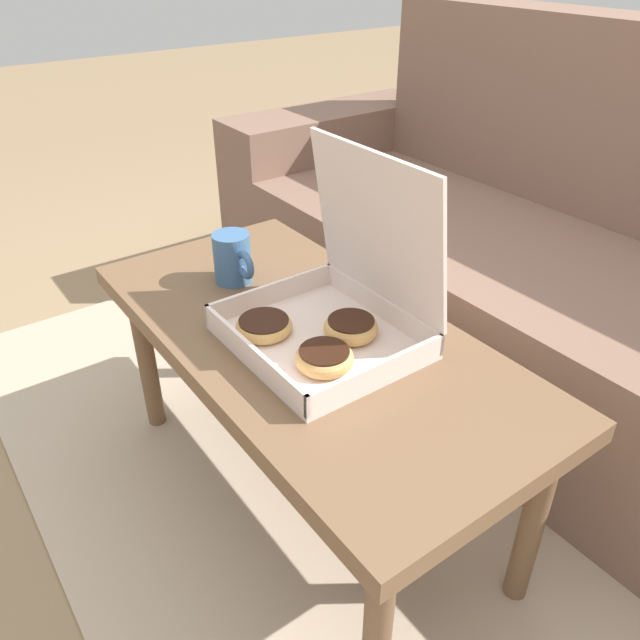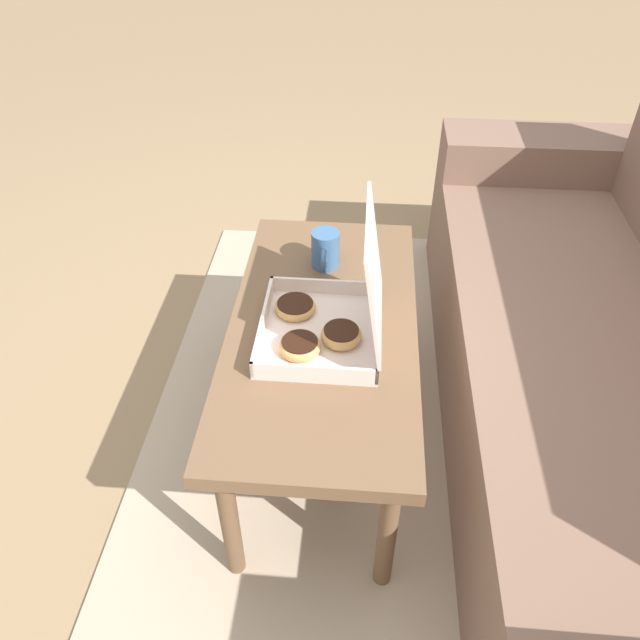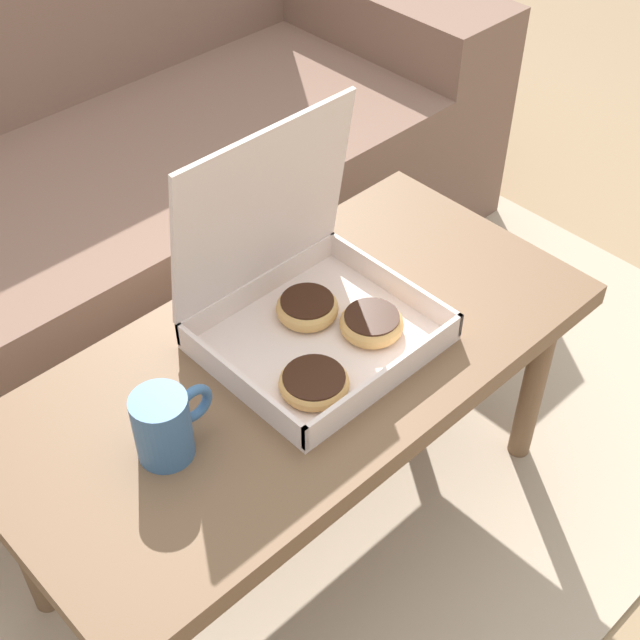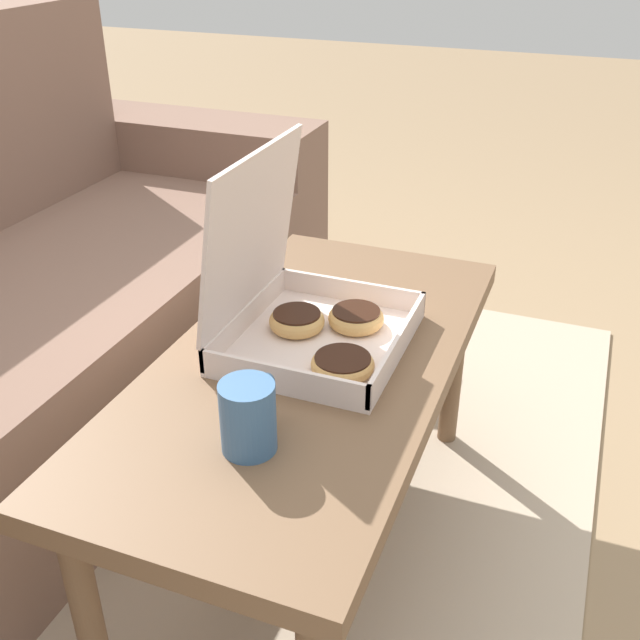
{
  "view_description": "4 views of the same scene",
  "coord_description": "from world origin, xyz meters",
  "px_view_note": "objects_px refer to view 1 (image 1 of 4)",
  "views": [
    {
      "loc": [
        0.82,
        -0.58,
        1.1
      ],
      "look_at": [
        0.05,
        -0.02,
        0.5
      ],
      "focal_mm": 35.0,
      "sensor_mm": 36.0,
      "label": 1
    },
    {
      "loc": [
        1.22,
        0.08,
        1.49
      ],
      "look_at": [
        0.05,
        -0.02,
        0.5
      ],
      "focal_mm": 35.0,
      "sensor_mm": 36.0,
      "label": 2
    },
    {
      "loc": [
        -0.65,
        -0.75,
        1.44
      ],
      "look_at": [
        0.05,
        -0.02,
        0.5
      ],
      "focal_mm": 50.0,
      "sensor_mm": 36.0,
      "label": 3
    },
    {
      "loc": [
        -1.02,
        -0.43,
        1.14
      ],
      "look_at": [
        0.05,
        -0.02,
        0.5
      ],
      "focal_mm": 42.0,
      "sensor_mm": 36.0,
      "label": 4
    }
  ],
  "objects_px": {
    "couch": "(555,278)",
    "coffee_mug": "(233,258)",
    "pastry_box": "(331,311)",
    "coffee_table": "(308,353)"
  },
  "relations": [
    {
      "from": "pastry_box",
      "to": "couch",
      "type": "bearing_deg",
      "value": 93.6
    },
    {
      "from": "coffee_table",
      "to": "coffee_mug",
      "type": "bearing_deg",
      "value": -176.87
    },
    {
      "from": "couch",
      "to": "pastry_box",
      "type": "bearing_deg",
      "value": -86.4
    },
    {
      "from": "couch",
      "to": "coffee_table",
      "type": "relative_size",
      "value": 2.14
    },
    {
      "from": "couch",
      "to": "coffee_mug",
      "type": "height_order",
      "value": "couch"
    },
    {
      "from": "couch",
      "to": "coffee_table",
      "type": "height_order",
      "value": "couch"
    },
    {
      "from": "pastry_box",
      "to": "coffee_mug",
      "type": "xyz_separation_m",
      "value": [
        -0.31,
        -0.03,
        -0.01
      ]
    },
    {
      "from": "couch",
      "to": "coffee_mug",
      "type": "bearing_deg",
      "value": -107.35
    },
    {
      "from": "couch",
      "to": "pastry_box",
      "type": "relative_size",
      "value": 6.18
    },
    {
      "from": "coffee_table",
      "to": "coffee_mug",
      "type": "height_order",
      "value": "coffee_mug"
    }
  ]
}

